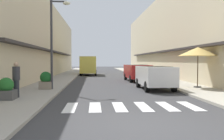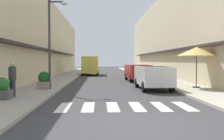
{
  "view_description": "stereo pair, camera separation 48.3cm",
  "coord_description": "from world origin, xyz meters",
  "px_view_note": "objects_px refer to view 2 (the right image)",
  "views": [
    {
      "loc": [
        -1.45,
        -7.09,
        1.8
      ],
      "look_at": [
        0.03,
        14.59,
        1.04
      ],
      "focal_mm": 41.58,
      "sensor_mm": 36.0,
      "label": 1
    },
    {
      "loc": [
        -0.97,
        -7.12,
        1.8
      ],
      "look_at": [
        0.03,
        14.59,
        1.04
      ],
      "focal_mm": 41.58,
      "sensor_mm": 36.0,
      "label": 2
    }
  ],
  "objects_px": {
    "planter_midblock": "(44,81)",
    "pedestrian_walking_near": "(12,79)",
    "planter_far": "(166,76)",
    "parked_car_mid": "(137,71)",
    "cafe_umbrella": "(197,52)",
    "planter_corner": "(2,89)",
    "parked_car_near": "(153,75)",
    "delivery_van": "(91,64)",
    "street_lamp": "(53,34)"
  },
  "relations": [
    {
      "from": "planter_midblock",
      "to": "pedestrian_walking_near",
      "type": "height_order",
      "value": "pedestrian_walking_near"
    },
    {
      "from": "planter_far",
      "to": "pedestrian_walking_near",
      "type": "bearing_deg",
      "value": -139.32
    },
    {
      "from": "parked_car_mid",
      "to": "cafe_umbrella",
      "type": "bearing_deg",
      "value": -67.71
    },
    {
      "from": "planter_corner",
      "to": "planter_far",
      "type": "distance_m",
      "value": 12.78
    },
    {
      "from": "parked_car_near",
      "to": "delivery_van",
      "type": "distance_m",
      "value": 17.85
    },
    {
      "from": "planter_far",
      "to": "street_lamp",
      "type": "bearing_deg",
      "value": -150.42
    },
    {
      "from": "delivery_van",
      "to": "street_lamp",
      "type": "distance_m",
      "value": 17.83
    },
    {
      "from": "parked_car_mid",
      "to": "planter_corner",
      "type": "height_order",
      "value": "parked_car_mid"
    },
    {
      "from": "parked_car_mid",
      "to": "pedestrian_walking_near",
      "type": "height_order",
      "value": "pedestrian_walking_near"
    },
    {
      "from": "delivery_van",
      "to": "planter_far",
      "type": "relative_size",
      "value": 4.86
    },
    {
      "from": "parked_car_mid",
      "to": "planter_far",
      "type": "xyz_separation_m",
      "value": [
        1.84,
        -2.69,
        -0.27
      ]
    },
    {
      "from": "cafe_umbrella",
      "to": "parked_car_mid",
      "type": "bearing_deg",
      "value": 112.29
    },
    {
      "from": "cafe_umbrella",
      "to": "planter_far",
      "type": "relative_size",
      "value": 2.29
    },
    {
      "from": "planter_corner",
      "to": "planter_far",
      "type": "relative_size",
      "value": 0.86
    },
    {
      "from": "planter_corner",
      "to": "pedestrian_walking_near",
      "type": "xyz_separation_m",
      "value": [
        0.25,
        0.63,
        0.43
      ]
    },
    {
      "from": "parked_car_near",
      "to": "planter_midblock",
      "type": "xyz_separation_m",
      "value": [
        -6.69,
        -0.27,
        -0.3
      ]
    },
    {
      "from": "delivery_van",
      "to": "pedestrian_walking_near",
      "type": "xyz_separation_m",
      "value": [
        -2.85,
        -21.06,
        -0.42
      ]
    },
    {
      "from": "delivery_van",
      "to": "planter_midblock",
      "type": "bearing_deg",
      "value": -97.02
    },
    {
      "from": "cafe_umbrella",
      "to": "pedestrian_walking_near",
      "type": "height_order",
      "value": "cafe_umbrella"
    },
    {
      "from": "delivery_van",
      "to": "cafe_umbrella",
      "type": "relative_size",
      "value": 2.12
    },
    {
      "from": "parked_car_near",
      "to": "planter_far",
      "type": "bearing_deg",
      "value": 65.95
    },
    {
      "from": "street_lamp",
      "to": "pedestrian_walking_near",
      "type": "xyz_separation_m",
      "value": [
        -1.25,
        -3.41,
        -2.41
      ]
    },
    {
      "from": "street_lamp",
      "to": "cafe_umbrella",
      "type": "bearing_deg",
      "value": 2.93
    },
    {
      "from": "parked_car_near",
      "to": "pedestrian_walking_near",
      "type": "bearing_deg",
      "value": -152.75
    },
    {
      "from": "planter_midblock",
      "to": "planter_far",
      "type": "bearing_deg",
      "value": 27.28
    },
    {
      "from": "parked_car_near",
      "to": "parked_car_mid",
      "type": "height_order",
      "value": "same"
    },
    {
      "from": "street_lamp",
      "to": "planter_far",
      "type": "height_order",
      "value": "street_lamp"
    },
    {
      "from": "parked_car_mid",
      "to": "planter_midblock",
      "type": "distance_m",
      "value": 9.76
    },
    {
      "from": "parked_car_mid",
      "to": "cafe_umbrella",
      "type": "relative_size",
      "value": 1.77
    },
    {
      "from": "planter_far",
      "to": "delivery_van",
      "type": "bearing_deg",
      "value": 115.91
    },
    {
      "from": "planter_far",
      "to": "pedestrian_walking_near",
      "type": "height_order",
      "value": "pedestrian_walking_near"
    },
    {
      "from": "street_lamp",
      "to": "planter_far",
      "type": "xyz_separation_m",
      "value": [
        7.97,
        4.52,
        -2.73
      ]
    },
    {
      "from": "street_lamp",
      "to": "cafe_umbrella",
      "type": "xyz_separation_m",
      "value": [
        8.9,
        0.46,
        -1.0
      ]
    },
    {
      "from": "planter_midblock",
      "to": "parked_car_mid",
      "type": "bearing_deg",
      "value": 46.68
    },
    {
      "from": "planter_far",
      "to": "parked_car_near",
      "type": "bearing_deg",
      "value": -114.05
    },
    {
      "from": "delivery_van",
      "to": "planter_corner",
      "type": "bearing_deg",
      "value": -98.14
    },
    {
      "from": "parked_car_near",
      "to": "planter_midblock",
      "type": "distance_m",
      "value": 6.7
    },
    {
      "from": "parked_car_mid",
      "to": "cafe_umbrella",
      "type": "xyz_separation_m",
      "value": [
        2.77,
        -6.76,
        1.47
      ]
    },
    {
      "from": "parked_car_near",
      "to": "delivery_van",
      "type": "bearing_deg",
      "value": 104.72
    },
    {
      "from": "cafe_umbrella",
      "to": "planter_midblock",
      "type": "distance_m",
      "value": 9.63
    },
    {
      "from": "cafe_umbrella",
      "to": "planter_far",
      "type": "bearing_deg",
      "value": 102.88
    },
    {
      "from": "parked_car_mid",
      "to": "pedestrian_walking_near",
      "type": "distance_m",
      "value": 12.94
    },
    {
      "from": "planter_corner",
      "to": "planter_midblock",
      "type": "bearing_deg",
      "value": 77.21
    },
    {
      "from": "parked_car_mid",
      "to": "planter_midblock",
      "type": "relative_size",
      "value": 4.34
    },
    {
      "from": "delivery_van",
      "to": "street_lamp",
      "type": "xyz_separation_m",
      "value": [
        -1.6,
        -17.65,
        1.98
      ]
    },
    {
      "from": "street_lamp",
      "to": "cafe_umbrella",
      "type": "distance_m",
      "value": 8.97
    },
    {
      "from": "cafe_umbrella",
      "to": "pedestrian_walking_near",
      "type": "relative_size",
      "value": 1.56
    },
    {
      "from": "cafe_umbrella",
      "to": "street_lamp",
      "type": "bearing_deg",
      "value": -177.07
    },
    {
      "from": "parked_car_near",
      "to": "planter_corner",
      "type": "distance_m",
      "value": 8.84
    },
    {
      "from": "street_lamp",
      "to": "planter_corner",
      "type": "xyz_separation_m",
      "value": [
        -1.51,
        -4.04,
        -2.83
      ]
    }
  ]
}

